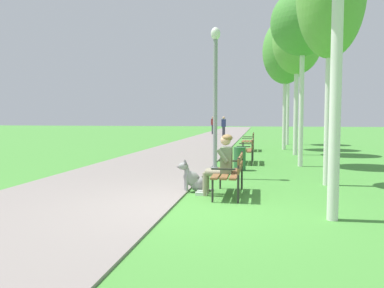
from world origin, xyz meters
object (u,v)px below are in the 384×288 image
(lamp_post_near, at_px, (215,101))
(pedestrian_distant, at_px, (224,127))
(park_bench_mid, at_px, (247,148))
(birch_tree_fourth, at_px, (297,42))
(birch_tree_third, at_px, (303,23))
(person_seated_on_near_bench, at_px, (221,162))
(dog_grey, at_px, (194,180))
(pedestrian_further_distant, at_px, (213,125))
(park_bench_near, at_px, (231,171))
(park_bench_far, at_px, (249,140))
(litter_bin, at_px, (240,159))
(birch_tree_sixth, at_px, (289,56))
(birch_tree_fifth, at_px, (285,52))

(lamp_post_near, relative_size, pedestrian_distant, 2.35)
(park_bench_mid, bearing_deg, birch_tree_fourth, 60.48)
(park_bench_mid, xyz_separation_m, birch_tree_third, (1.73, -0.55, 4.06))
(person_seated_on_near_bench, xyz_separation_m, dog_grey, (-0.60, 0.25, -0.42))
(birch_tree_fourth, height_order, pedestrian_further_distant, birch_tree_fourth)
(park_bench_near, relative_size, park_bench_far, 1.00)
(pedestrian_distant, bearing_deg, lamp_post_near, -85.18)
(park_bench_near, height_order, litter_bin, park_bench_near)
(park_bench_far, height_order, birch_tree_third, birch_tree_third)
(park_bench_far, height_order, person_seated_on_near_bench, person_seated_on_near_bench)
(park_bench_far, bearing_deg, lamp_post_near, -94.26)
(park_bench_near, bearing_deg, park_bench_mid, 88.71)
(dog_grey, bearing_deg, birch_tree_sixth, 78.89)
(park_bench_far, distance_m, lamp_post_near, 8.67)
(park_bench_far, height_order, birch_tree_fifth, birch_tree_fifth)
(park_bench_near, distance_m, park_bench_far, 10.60)
(park_bench_far, bearing_deg, birch_tree_fourth, -40.13)
(park_bench_mid, bearing_deg, lamp_post_near, -101.44)
(birch_tree_third, bearing_deg, park_bench_mid, 162.37)
(dog_grey, xyz_separation_m, pedestrian_further_distant, (-2.94, 26.76, 0.58))
(person_seated_on_near_bench, height_order, pedestrian_further_distant, pedestrian_further_distant)
(birch_tree_sixth, bearing_deg, litter_bin, -100.67)
(park_bench_far, xyz_separation_m, litter_bin, (-0.08, -6.87, -0.16))
(dog_grey, xyz_separation_m, lamp_post_near, (0.23, 1.85, 1.75))
(park_bench_far, distance_m, litter_bin, 6.88)
(person_seated_on_near_bench, bearing_deg, birch_tree_third, 67.87)
(dog_grey, relative_size, lamp_post_near, 0.20)
(person_seated_on_near_bench, xyz_separation_m, litter_bin, (0.17, 3.75, -0.33))
(birch_tree_fourth, bearing_deg, lamp_post_near, -110.81)
(birch_tree_third, bearing_deg, person_seated_on_near_bench, -112.13)
(lamp_post_near, bearing_deg, park_bench_near, -74.35)
(dog_grey, height_order, lamp_post_near, lamp_post_near)
(park_bench_far, xyz_separation_m, birch_tree_fourth, (1.97, -1.66, 4.20))
(lamp_post_near, xyz_separation_m, litter_bin, (0.55, 1.64, -1.66))
(park_bench_near, distance_m, litter_bin, 3.73)
(birch_tree_fifth, xyz_separation_m, pedestrian_further_distant, (-5.45, 15.48, -3.92))
(birch_tree_third, height_order, birch_tree_fifth, birch_tree_fifth)
(person_seated_on_near_bench, height_order, birch_tree_fourth, birch_tree_fourth)
(park_bench_far, relative_size, pedestrian_further_distant, 0.91)
(birch_tree_third, height_order, pedestrian_distant, birch_tree_third)
(park_bench_mid, relative_size, dog_grey, 1.91)
(park_bench_near, xyz_separation_m, birch_tree_fourth, (2.02, 8.94, 4.20))
(park_bench_mid, distance_m, litter_bin, 1.87)
(park_bench_far, distance_m, birch_tree_fourth, 4.93)
(pedestrian_further_distant, bearing_deg, birch_tree_fourth, -72.28)
(lamp_post_near, distance_m, pedestrian_further_distant, 25.13)
(park_bench_near, xyz_separation_m, park_bench_far, (0.05, 10.60, 0.00))
(lamp_post_near, relative_size, litter_bin, 5.53)
(park_bench_near, height_order, birch_tree_fourth, birch_tree_fourth)
(birch_tree_third, bearing_deg, park_bench_near, -110.17)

